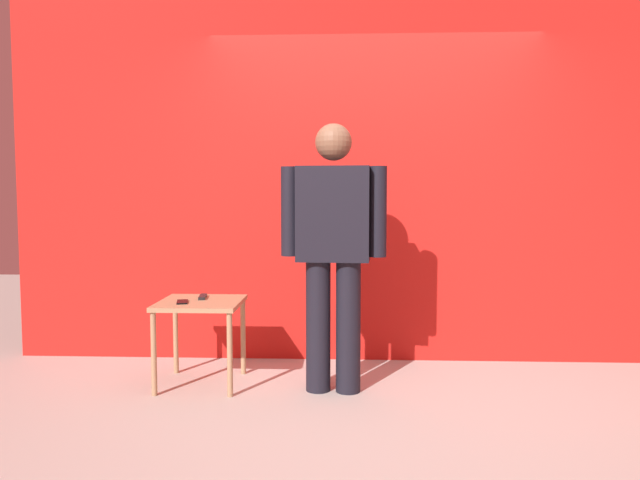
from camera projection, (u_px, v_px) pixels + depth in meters
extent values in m
plane|color=#B7B2A8|center=(381.00, 414.00, 3.47)|extent=(12.00, 12.00, 0.00)
cube|color=red|center=(373.00, 163.00, 4.57)|extent=(5.60, 0.12, 3.07)
cylinder|color=black|center=(318.00, 326.00, 3.87)|extent=(0.17, 0.17, 0.86)
cylinder|color=black|center=(348.00, 327.00, 3.85)|extent=(0.17, 0.17, 0.86)
cube|color=black|center=(333.00, 214.00, 3.80)|extent=(0.48, 0.27, 0.61)
cube|color=red|center=(335.00, 209.00, 3.92)|extent=(0.13, 0.02, 0.51)
cube|color=#384C99|center=(335.00, 212.00, 3.93)|extent=(0.05, 0.01, 0.46)
cylinder|color=black|center=(290.00, 211.00, 3.83)|extent=(0.12, 0.12, 0.58)
cylinder|color=black|center=(378.00, 212.00, 3.77)|extent=(0.12, 0.12, 0.58)
sphere|color=brown|center=(333.00, 142.00, 3.77)|extent=(0.24, 0.24, 0.24)
cube|color=tan|center=(200.00, 303.00, 3.99)|extent=(0.55, 0.55, 0.03)
cylinder|color=tan|center=(154.00, 354.00, 3.78)|extent=(0.04, 0.04, 0.54)
cylinder|color=tan|center=(230.00, 355.00, 3.75)|extent=(0.04, 0.04, 0.54)
cylinder|color=tan|center=(176.00, 336.00, 4.26)|extent=(0.04, 0.04, 0.54)
cylinder|color=tan|center=(243.00, 337.00, 4.24)|extent=(0.04, 0.04, 0.54)
cube|color=black|center=(182.00, 302.00, 3.92)|extent=(0.10, 0.16, 0.01)
cube|color=black|center=(203.00, 297.00, 4.09)|extent=(0.07, 0.17, 0.02)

